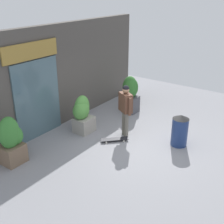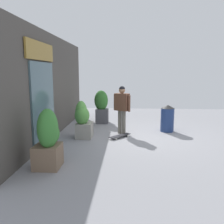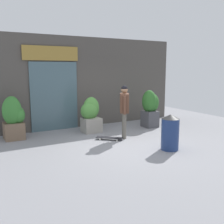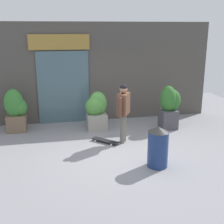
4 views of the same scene
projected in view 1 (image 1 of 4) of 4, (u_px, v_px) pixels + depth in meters
name	position (u px, v px, depth m)	size (l,w,h in m)	color
ground_plane	(136.00, 143.00, 8.70)	(12.00, 12.00, 0.00)	gray
building_facade	(62.00, 75.00, 9.56)	(7.62, 0.31, 3.29)	#4C4742
skateboarder	(126.00, 105.00, 8.79)	(0.46, 0.57, 1.65)	#666056
skateboard	(115.00, 139.00, 8.82)	(0.73, 0.72, 0.08)	black
planter_box_left	(82.00, 114.00, 9.21)	(0.69, 0.54, 1.20)	gray
planter_box_right	(131.00, 92.00, 10.64)	(0.66, 0.57, 1.37)	#47474C
planter_box_mid	(11.00, 140.00, 7.54)	(0.67, 0.56, 1.34)	brown
trash_bin	(180.00, 130.00, 8.44)	(0.48, 0.48, 0.96)	navy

